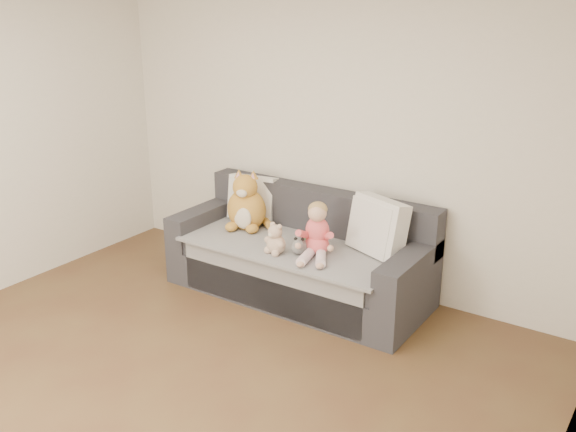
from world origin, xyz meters
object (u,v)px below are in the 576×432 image
Objects in this scene: sofa at (300,259)px; teddy_bear at (275,241)px; sippy_cup at (306,243)px; plush_cat at (246,206)px; toddler at (317,233)px.

sofa reaches higher than teddy_bear.
teddy_bear is at bearing -135.13° from sippy_cup.
plush_cat is at bearing 160.63° from teddy_bear.
plush_cat is at bearing 166.89° from sippy_cup.
sofa is at bearing 123.48° from toddler.
sippy_cup is at bearing 148.94° from toddler.
toddler is 3.44× the size of sippy_cup.
sofa is 0.32m from sippy_cup.
plush_cat is 2.10× the size of teddy_bear.
plush_cat is (-0.84, 0.19, 0.02)m from toddler.
toddler is at bearing 41.53° from teddy_bear.
plush_cat is 4.27× the size of sippy_cup.
teddy_bear is (-0.29, -0.16, -0.08)m from toddler.
teddy_bear is at bearing -93.65° from sofa.
plush_cat is at bearing 179.52° from sofa.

